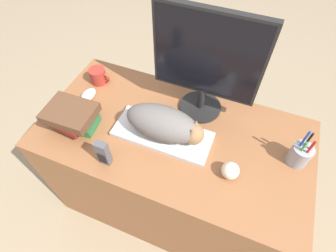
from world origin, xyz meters
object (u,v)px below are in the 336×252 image
keyboard (163,134)px  coffee_mug (98,76)px  computer_mouse (88,95)px  phone (103,153)px  baseball (230,171)px  cat (165,124)px  pen_cup (300,154)px  monitor (207,61)px  book_stack (73,117)px

keyboard → coffee_mug: 0.50m
computer_mouse → phone: (0.27, -0.29, 0.05)m
computer_mouse → baseball: (0.77, -0.16, 0.02)m
cat → pen_cup: bearing=9.4°
keyboard → computer_mouse: bearing=169.7°
baseball → phone: size_ratio=0.55×
monitor → book_stack: monitor is taller
monitor → phone: 0.56m
keyboard → phone: size_ratio=3.34×
monitor → pen_cup: bearing=-15.8°
keyboard → cat: cat is taller
keyboard → computer_mouse: 0.45m
monitor → baseball: 0.45m
computer_mouse → cat: bearing=-10.0°
pen_cup → baseball: size_ratio=2.66×
coffee_mug → phone: (0.28, -0.42, 0.03)m
monitor → coffee_mug: 0.61m
baseball → phone: phone is taller
keyboard → computer_mouse: (-0.44, 0.08, 0.00)m
computer_mouse → book_stack: (0.05, -0.18, 0.05)m
cat → baseball: cat is taller
cat → phone: size_ratio=2.66×
pen_cup → phone: (-0.75, -0.31, 0.01)m
computer_mouse → coffee_mug: size_ratio=0.90×
monitor → phone: monitor is taller
coffee_mug → pen_cup: pen_cup is taller
book_stack → pen_cup: bearing=11.0°
keyboard → coffee_mug: coffee_mug is taller
coffee_mug → pen_cup: size_ratio=0.58×
cat → baseball: size_ratio=4.82×
pen_cup → phone: pen_cup is taller
cat → monitor: monitor is taller
cat → pen_cup: size_ratio=1.81×
baseball → keyboard: bearing=166.6°
keyboard → monitor: 0.37m
baseball → monitor: bearing=126.2°
pen_cup → book_stack: 0.99m
baseball → book_stack: book_stack is taller
baseball → coffee_mug: bearing=160.1°
monitor → pen_cup: 0.54m
computer_mouse → pen_cup: 1.02m
phone → pen_cup: bearing=22.2°
computer_mouse → phone: size_ratio=0.77×
pen_cup → baseball: 0.30m
keyboard → monitor: size_ratio=0.86×
monitor → keyboard: bearing=-115.1°
monitor → coffee_mug: (-0.56, -0.02, -0.25)m
phone → book_stack: bearing=152.9°
computer_mouse → book_stack: bearing=-75.5°
coffee_mug → cat: bearing=-23.6°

